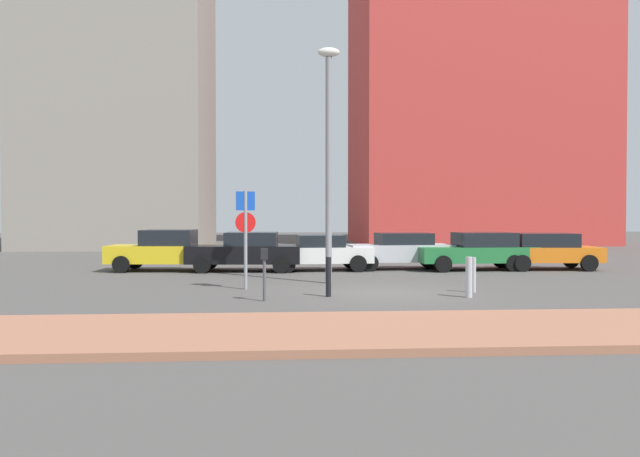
{
  "coord_description": "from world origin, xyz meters",
  "views": [
    {
      "loc": [
        -3.04,
        -18.01,
        2.2
      ],
      "look_at": [
        -1.47,
        3.63,
        1.72
      ],
      "focal_mm": 36.72,
      "sensor_mm": 36.0,
      "label": 1
    }
  ],
  "objects_px": {
    "parked_car_green": "(477,251)",
    "parking_sign_post": "(246,227)",
    "traffic_bollard_mid": "(328,277)",
    "parked_car_silver": "(401,250)",
    "parked_car_yellow": "(168,250)",
    "parked_car_white": "(320,252)",
    "parking_meter": "(264,267)",
    "parked_car_black": "(246,251)",
    "parked_car_orange": "(544,250)",
    "traffic_bollard_far": "(469,277)",
    "street_lamp": "(329,146)",
    "traffic_bollard_near": "(474,275)"
  },
  "relations": [
    {
      "from": "parking_meter",
      "to": "traffic_bollard_near",
      "type": "bearing_deg",
      "value": 13.57
    },
    {
      "from": "parked_car_white",
      "to": "traffic_bollard_mid",
      "type": "xyz_separation_m",
      "value": [
        -0.36,
        -8.03,
        -0.19
      ]
    },
    {
      "from": "parking_sign_post",
      "to": "traffic_bollard_mid",
      "type": "distance_m",
      "value": 3.21
    },
    {
      "from": "parked_car_green",
      "to": "street_lamp",
      "type": "relative_size",
      "value": 0.62
    },
    {
      "from": "parked_car_white",
      "to": "parking_meter",
      "type": "height_order",
      "value": "parked_car_white"
    },
    {
      "from": "traffic_bollard_far",
      "to": "parked_car_orange",
      "type": "bearing_deg",
      "value": 56.2
    },
    {
      "from": "parked_car_silver",
      "to": "traffic_bollard_near",
      "type": "distance_m",
      "value": 7.82
    },
    {
      "from": "parked_car_yellow",
      "to": "parked_car_green",
      "type": "bearing_deg",
      "value": -2.39
    },
    {
      "from": "parked_car_black",
      "to": "traffic_bollard_mid",
      "type": "height_order",
      "value": "parked_car_black"
    },
    {
      "from": "parked_car_black",
      "to": "street_lamp",
      "type": "relative_size",
      "value": 0.59
    },
    {
      "from": "parking_meter",
      "to": "street_lamp",
      "type": "xyz_separation_m",
      "value": [
        1.98,
        4.14,
        3.49
      ]
    },
    {
      "from": "parked_car_white",
      "to": "traffic_bollard_far",
      "type": "xyz_separation_m",
      "value": [
        3.32,
        -8.48,
        -0.19
      ]
    },
    {
      "from": "parked_car_silver",
      "to": "parking_meter",
      "type": "xyz_separation_m",
      "value": [
        -5.3,
        -9.2,
        0.11
      ]
    },
    {
      "from": "parked_car_silver",
      "to": "parking_sign_post",
      "type": "xyz_separation_m",
      "value": [
        -5.88,
        -6.56,
        1.05
      ]
    },
    {
      "from": "parked_car_black",
      "to": "parked_car_yellow",
      "type": "bearing_deg",
      "value": 172.85
    },
    {
      "from": "parked_car_green",
      "to": "parked_car_orange",
      "type": "distance_m",
      "value": 2.7
    },
    {
      "from": "parked_car_white",
      "to": "parking_sign_post",
      "type": "distance_m",
      "value": 6.79
    },
    {
      "from": "parked_car_white",
      "to": "parked_car_silver",
      "type": "bearing_deg",
      "value": 6.89
    },
    {
      "from": "parked_car_white",
      "to": "parked_car_green",
      "type": "relative_size",
      "value": 0.87
    },
    {
      "from": "parking_sign_post",
      "to": "parking_meter",
      "type": "bearing_deg",
      "value": -77.66
    },
    {
      "from": "parked_car_orange",
      "to": "traffic_bollard_far",
      "type": "height_order",
      "value": "parked_car_orange"
    },
    {
      "from": "parked_car_green",
      "to": "parking_sign_post",
      "type": "height_order",
      "value": "parking_sign_post"
    },
    {
      "from": "parked_car_yellow",
      "to": "traffic_bollard_near",
      "type": "bearing_deg",
      "value": -38.47
    },
    {
      "from": "parked_car_orange",
      "to": "traffic_bollard_near",
      "type": "bearing_deg",
      "value": -125.18
    },
    {
      "from": "street_lamp",
      "to": "traffic_bollard_mid",
      "type": "bearing_deg",
      "value": -94.95
    },
    {
      "from": "parking_sign_post",
      "to": "traffic_bollard_far",
      "type": "distance_m",
      "value": 6.51
    },
    {
      "from": "parked_car_yellow",
      "to": "street_lamp",
      "type": "distance_m",
      "value": 8.44
    },
    {
      "from": "parking_sign_post",
      "to": "parking_meter",
      "type": "height_order",
      "value": "parking_sign_post"
    },
    {
      "from": "traffic_bollard_near",
      "to": "traffic_bollard_far",
      "type": "bearing_deg",
      "value": -113.38
    },
    {
      "from": "parked_car_black",
      "to": "parked_car_silver",
      "type": "bearing_deg",
      "value": 4.54
    },
    {
      "from": "parking_meter",
      "to": "parked_car_white",
      "type": "bearing_deg",
      "value": 76.93
    },
    {
      "from": "parked_car_green",
      "to": "parking_meter",
      "type": "bearing_deg",
      "value": -133.72
    },
    {
      "from": "parked_car_black",
      "to": "street_lamp",
      "type": "bearing_deg",
      "value": -58.55
    },
    {
      "from": "parked_car_white",
      "to": "parked_car_silver",
      "type": "xyz_separation_m",
      "value": [
        3.25,
        0.39,
        0.04
      ]
    },
    {
      "from": "parking_meter",
      "to": "traffic_bollard_mid",
      "type": "xyz_separation_m",
      "value": [
        1.69,
        0.78,
        -0.34
      ]
    },
    {
      "from": "parking_meter",
      "to": "parked_car_orange",
      "type": "bearing_deg",
      "value": 38.31
    },
    {
      "from": "parked_car_black",
      "to": "parking_sign_post",
      "type": "bearing_deg",
      "value": -87.73
    },
    {
      "from": "parked_car_black",
      "to": "traffic_bollard_far",
      "type": "height_order",
      "value": "parked_car_black"
    },
    {
      "from": "parked_car_yellow",
      "to": "parked_car_silver",
      "type": "xyz_separation_m",
      "value": [
        9.14,
        0.11,
        -0.04
      ]
    },
    {
      "from": "parking_sign_post",
      "to": "traffic_bollard_mid",
      "type": "height_order",
      "value": "parking_sign_post"
    },
    {
      "from": "traffic_bollard_mid",
      "to": "parked_car_white",
      "type": "bearing_deg",
      "value": 87.47
    },
    {
      "from": "parked_car_silver",
      "to": "parking_meter",
      "type": "relative_size",
      "value": 3.14
    },
    {
      "from": "parked_car_yellow",
      "to": "traffic_bollard_mid",
      "type": "relative_size",
      "value": 4.31
    },
    {
      "from": "parked_car_black",
      "to": "parked_car_white",
      "type": "relative_size",
      "value": 1.09
    },
    {
      "from": "parked_car_black",
      "to": "traffic_bollard_mid",
      "type": "distance_m",
      "value": 8.33
    },
    {
      "from": "parking_meter",
      "to": "parked_car_green",
      "type": "bearing_deg",
      "value": 46.28
    },
    {
      "from": "parked_car_black",
      "to": "parking_sign_post",
      "type": "distance_m",
      "value": 6.16
    },
    {
      "from": "parked_car_silver",
      "to": "traffic_bollard_far",
      "type": "relative_size",
      "value": 3.91
    },
    {
      "from": "parked_car_black",
      "to": "parked_car_silver",
      "type": "xyz_separation_m",
      "value": [
        6.12,
        0.49,
        -0.01
      ]
    },
    {
      "from": "traffic_bollard_near",
      "to": "traffic_bollard_far",
      "type": "height_order",
      "value": "traffic_bollard_far"
    }
  ]
}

